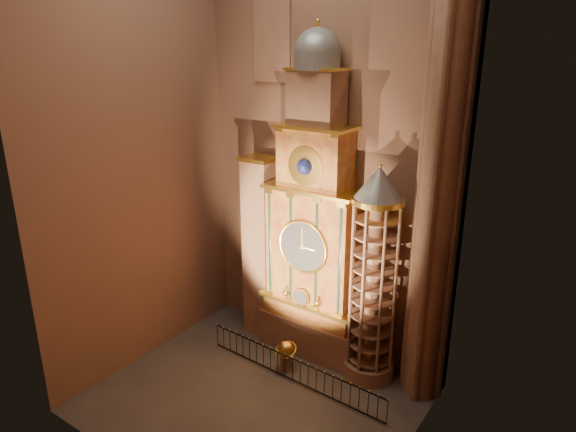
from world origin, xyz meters
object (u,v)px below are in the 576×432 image
Objects in this scene: astronomical_clock at (314,234)px; celestial_globe at (286,353)px; stair_turret at (374,279)px; iron_railing at (292,369)px; portrait_tower at (261,247)px.

celestial_globe is at bearing -92.55° from astronomical_clock.
stair_turret is (3.50, -0.26, -1.41)m from astronomical_clock.
astronomical_clock is at bearing 175.70° from stair_turret.
portrait_tower is at bearing 144.29° from iron_railing.
stair_turret is 5.98m from celestial_globe.
celestial_globe is (-3.60, -2.06, -4.31)m from stair_turret.
iron_railing is at bearing -37.22° from celestial_globe.
astronomical_clock is 3.78m from stair_turret.
stair_turret is at bearing 44.36° from iron_railing.
stair_turret reaches higher than iron_railing.
celestial_globe is 0.16× the size of iron_railing.
stair_turret is at bearing -2.33° from portrait_tower.
iron_railing is at bearing -75.93° from astronomical_clock.
celestial_globe is at bearing -35.32° from portrait_tower.
portrait_tower is at bearing 144.68° from celestial_globe.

